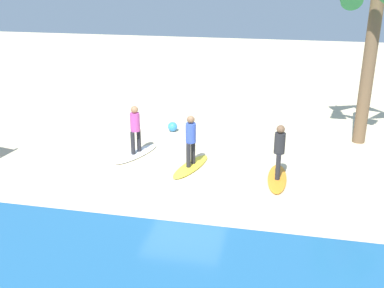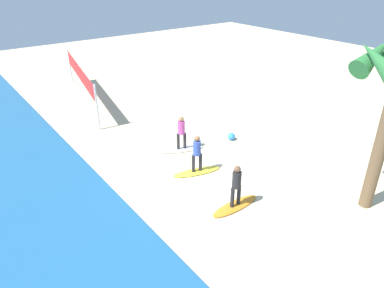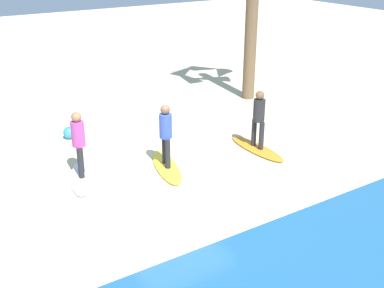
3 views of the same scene
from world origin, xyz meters
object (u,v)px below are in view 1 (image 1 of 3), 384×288
object	(u,v)px
palm_tree	(377,4)
beach_ball	(173,127)
surfboard_yellow	(191,166)
surfer_yellow	(191,137)
surfer_orange	(279,148)
surfboard_white	(136,154)
surfboard_orange	(277,178)
surfer_white	(135,126)

from	to	relation	value
palm_tree	beach_ball	distance (m)	8.38
surfboard_yellow	surfer_yellow	distance (m)	0.99
surfer_orange	beach_ball	bearing A→B (deg)	-41.20
surfboard_white	beach_ball	size ratio (longest dim) A/B	5.64
surfer_orange	surfboard_white	world-z (taller)	surfer_orange
surfboard_yellow	palm_tree	size ratio (longest dim) A/B	0.35
surfboard_white	surfboard_orange	bearing A→B (deg)	98.75
surfer_orange	surfboard_orange	bearing A→B (deg)	-172.87
surfer_orange	surfboard_white	distance (m)	4.97
surfer_white	palm_tree	distance (m)	8.96
surfboard_yellow	surfer_white	distance (m)	2.36
surfer_yellow	surfboard_yellow	bearing A→B (deg)	0.00
surfer_orange	surfboard_yellow	size ratio (longest dim) A/B	0.78
surfboard_orange	surfer_orange	xyz separation A→B (m)	(0.00, 0.00, 0.99)
beach_ball	surfer_white	bearing A→B (deg)	77.04
surfboard_orange	surfer_orange	size ratio (longest dim) A/B	1.28
surfer_yellow	surfboard_white	world-z (taller)	surfer_yellow
surfer_orange	surfer_yellow	bearing A→B (deg)	-7.23
surfboard_white	surfboard_yellow	bearing A→B (deg)	92.68
surfboard_orange	beach_ball	size ratio (longest dim) A/B	5.64
surfboard_yellow	palm_tree	bearing A→B (deg)	138.44
surfer_yellow	beach_ball	size ratio (longest dim) A/B	4.40
surfboard_white	palm_tree	xyz separation A→B (m)	(-7.56, -2.91, 4.81)
surfboard_orange	palm_tree	xyz separation A→B (m)	(-2.80, -3.91, 4.81)
surfer_yellow	beach_ball	bearing A→B (deg)	-66.53
surfboard_orange	surfboard_white	bearing A→B (deg)	-102.77
surfboard_white	beach_ball	xyz separation A→B (m)	(-0.61, -2.63, 0.14)
surfer_yellow	surfer_white	distance (m)	2.14
surfboard_orange	surfer_yellow	size ratio (longest dim) A/B	1.28
surfboard_orange	surfer_white	distance (m)	4.97
surfer_orange	surfer_white	world-z (taller)	same
beach_ball	surfer_yellow	bearing A→B (deg)	113.47
surfer_yellow	surfer_white	world-z (taller)	same
surfboard_yellow	surfboard_orange	bearing A→B (deg)	98.34
surfer_orange	surfer_yellow	xyz separation A→B (m)	(2.73, -0.35, 0.00)
surfer_orange	palm_tree	world-z (taller)	palm_tree
surfboard_yellow	surfer_yellow	bearing A→B (deg)	0.00
surfboard_yellow	surfboard_white	distance (m)	2.14
surfer_orange	surfer_yellow	world-z (taller)	same
surfboard_white	surfer_yellow	bearing A→B (deg)	92.68
surfboard_orange	palm_tree	bearing A→B (deg)	143.65
surfer_yellow	beach_ball	world-z (taller)	surfer_yellow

